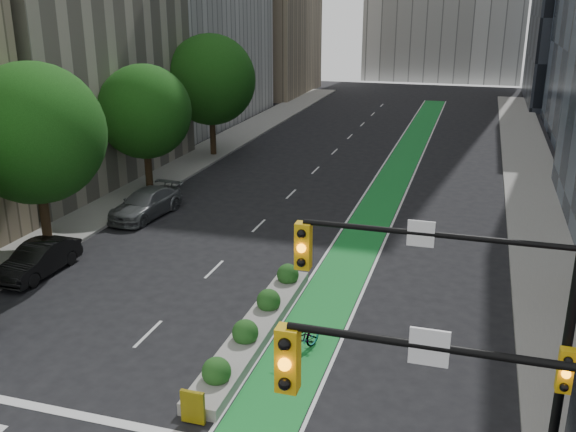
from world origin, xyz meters
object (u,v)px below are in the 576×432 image
Objects in this scene: median_planter at (256,326)px; parked_car_left_mid at (38,259)px; parked_car_left_far at (146,204)px; bicycle at (301,340)px.

parked_car_left_mid is at bearing 167.85° from median_planter.
parked_car_left_far is (-10.11, 10.64, 0.36)m from median_planter.
parked_car_left_far reaches higher than parked_car_left_mid.
median_planter is 4.93× the size of bicycle.
parked_car_left_far is (-11.99, 11.43, 0.19)m from bicycle.
parked_car_left_far is at bearing 156.53° from bicycle.
median_planter is 10.95m from parked_car_left_mid.
parked_car_left_mid is at bearing -173.64° from bicycle.
parked_car_left_far is at bearing 87.01° from parked_car_left_mid.
parked_car_left_far is at bearing 133.52° from median_planter.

